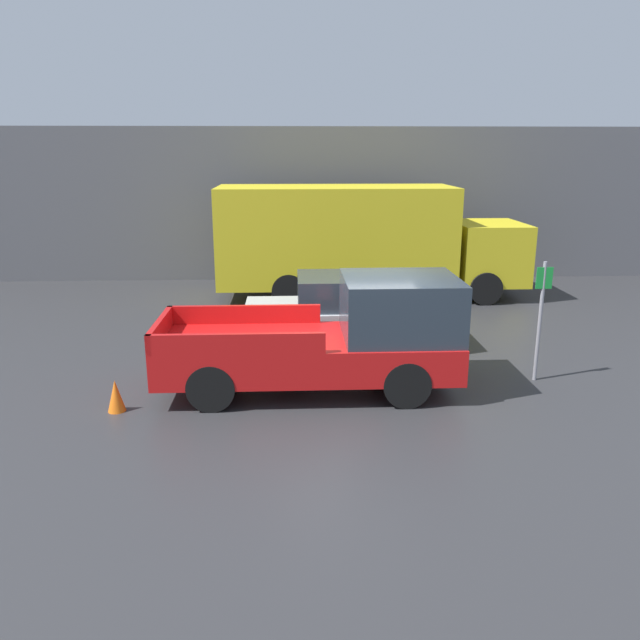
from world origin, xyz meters
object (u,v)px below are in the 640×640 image
car (351,310)px  traffic_cone (116,396)px  pickup_truck (337,338)px  delivery_truck (358,238)px  parking_sign (540,315)px

car → traffic_cone: (-4.27, -3.56, -0.53)m
pickup_truck → delivery_truck: size_ratio=0.60×
car → delivery_truck: 4.81m
parking_sign → traffic_cone: bearing=-171.6°
pickup_truck → delivery_truck: bearing=81.1°
parking_sign → delivery_truck: bearing=110.5°
pickup_truck → delivery_truck: (1.15, 7.38, 0.76)m
parking_sign → traffic_cone: 7.73m
delivery_truck → traffic_cone: (-4.92, -8.23, -1.46)m
pickup_truck → parking_sign: (3.81, 0.27, 0.32)m
car → delivery_truck: size_ratio=0.52×
delivery_truck → car: bearing=-97.9°
parking_sign → pickup_truck: bearing=-175.9°
delivery_truck → traffic_cone: 9.70m
car → delivery_truck: bearing=82.1°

